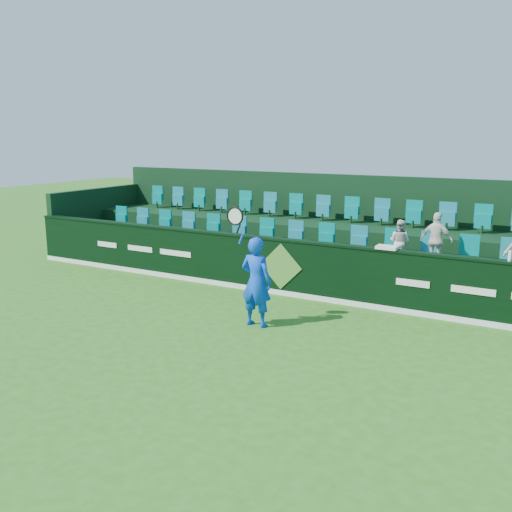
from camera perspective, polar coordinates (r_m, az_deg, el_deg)
The scene contains 12 objects.
ground at distance 10.46m, azimuth -7.43°, elevation -9.03°, with size 60.00×60.00×0.00m, color #296618.
sponsor_hoarding at distance 13.52m, azimuth 2.71°, elevation -1.07°, with size 16.00×0.25×1.35m.
stand_tier_front at distance 14.55m, azimuth 4.66°, elevation -1.25°, with size 16.00×2.00×0.80m, color black.
stand_tier_back at distance 16.20m, azimuth 7.51°, elevation 0.97°, with size 16.00×1.80×1.30m, color black.
stand_rear at distance 16.51m, azimuth 8.15°, elevation 3.16°, with size 16.00×4.10×2.60m.
seat_row_front at distance 14.76m, azimuth 5.36°, elevation 1.71°, with size 13.50×0.50×0.60m, color #017872.
seat_row_back at distance 16.32m, azimuth 8.00°, elevation 4.42°, with size 13.50×0.50×0.60m, color #017872.
tennis_player at distance 11.23m, azimuth 0.00°, elevation -2.52°, with size 1.00×0.44×2.44m.
spectator_left at distance 13.56m, azimuth 14.16°, elevation 1.39°, with size 0.50×0.39×1.03m, color silver.
spectator_middle at distance 13.35m, azimuth 17.61°, elevation 1.50°, with size 0.74×0.31×1.25m, color silver.
towel at distance 12.47m, azimuth 12.98°, elevation 0.85°, with size 0.45×0.29×0.07m, color white.
drinks_bottle at distance 12.02m, azimuth 24.06°, elevation 0.02°, with size 0.07×0.07×0.21m, color white.
Camera 1 is at (5.93, -7.75, 3.76)m, focal length 40.00 mm.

